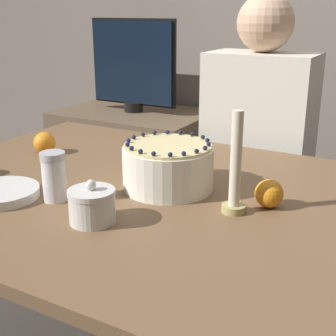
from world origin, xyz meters
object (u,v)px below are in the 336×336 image
sugar_shaker (54,176)px  sugar_bowl (92,206)px  tv_monitor (133,65)px  cake (168,167)px  candle (235,173)px  person_man_blue_shirt (255,181)px

sugar_shaker → sugar_bowl: bearing=-19.4°
sugar_bowl → tv_monitor: (-0.75, 1.32, 0.14)m
cake → candle: size_ratio=0.98×
cake → sugar_bowl: 0.27m
sugar_shaker → candle: candle is taller
cake → sugar_bowl: bearing=-99.9°
cake → tv_monitor: 1.32m
cake → person_man_blue_shirt: person_man_blue_shirt is taller
sugar_bowl → sugar_shaker: sugar_shaker is taller
person_man_blue_shirt → tv_monitor: 0.97m
cake → sugar_bowl: size_ratio=2.25×
candle → cake: bearing=164.0°
candle → person_man_blue_shirt: person_man_blue_shirt is taller
sugar_shaker → person_man_blue_shirt: size_ratio=0.10×
candle → tv_monitor: size_ratio=0.49×
person_man_blue_shirt → cake: bearing=87.9°
sugar_bowl → candle: size_ratio=0.44×
cake → sugar_bowl: cake is taller
sugar_shaker → tv_monitor: 1.39m
cake → tv_monitor: bearing=127.1°
sugar_bowl → sugar_shaker: (-0.16, 0.06, 0.02)m
candle → sugar_bowl: bearing=-141.5°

